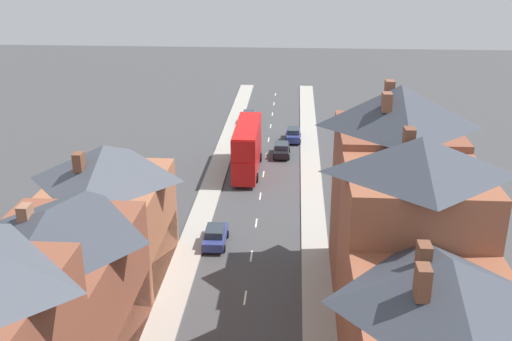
{
  "coord_description": "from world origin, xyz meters",
  "views": [
    {
      "loc": [
        3.14,
        -11.98,
        23.48
      ],
      "look_at": [
        -0.38,
        41.49,
        2.9
      ],
      "focal_mm": 42.0,
      "sensor_mm": 36.0,
      "label": 1
    }
  ],
  "objects_px": {
    "car_near_blue": "(282,149)",
    "car_near_silver": "(249,117)",
    "car_parked_right_a": "(215,236)",
    "double_decker_bus_lead": "(247,147)",
    "car_parked_left_a": "(293,134)"
  },
  "relations": [
    {
      "from": "car_near_blue",
      "to": "car_parked_left_a",
      "type": "bearing_deg",
      "value": 77.39
    },
    {
      "from": "car_near_blue",
      "to": "car_parked_left_a",
      "type": "xyz_separation_m",
      "value": [
        1.3,
        5.81,
        0.03
      ]
    },
    {
      "from": "double_decker_bus_lead",
      "to": "car_parked_left_a",
      "type": "xyz_separation_m",
      "value": [
        4.91,
        11.06,
        -1.96
      ]
    },
    {
      "from": "car_parked_left_a",
      "to": "car_parked_right_a",
      "type": "bearing_deg",
      "value": -102.49
    },
    {
      "from": "double_decker_bus_lead",
      "to": "car_parked_left_a",
      "type": "height_order",
      "value": "double_decker_bus_lead"
    },
    {
      "from": "car_near_blue",
      "to": "car_parked_right_a",
      "type": "bearing_deg",
      "value": -102.46
    },
    {
      "from": "car_near_blue",
      "to": "car_parked_left_a",
      "type": "distance_m",
      "value": 5.96
    },
    {
      "from": "car_near_blue",
      "to": "car_near_silver",
      "type": "xyz_separation_m",
      "value": [
        -4.9,
        13.41,
        0.02
      ]
    },
    {
      "from": "car_near_blue",
      "to": "car_parked_right_a",
      "type": "height_order",
      "value": "car_near_blue"
    },
    {
      "from": "double_decker_bus_lead",
      "to": "car_near_blue",
      "type": "distance_m",
      "value": 6.67
    },
    {
      "from": "double_decker_bus_lead",
      "to": "car_near_blue",
      "type": "relative_size",
      "value": 2.56
    },
    {
      "from": "car_parked_left_a",
      "to": "car_parked_right_a",
      "type": "relative_size",
      "value": 1.04
    },
    {
      "from": "car_near_blue",
      "to": "car_near_silver",
      "type": "relative_size",
      "value": 0.99
    },
    {
      "from": "car_near_blue",
      "to": "car_near_silver",
      "type": "bearing_deg",
      "value": 110.07
    },
    {
      "from": "car_near_silver",
      "to": "car_parked_right_a",
      "type": "bearing_deg",
      "value": -90.0
    }
  ]
}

